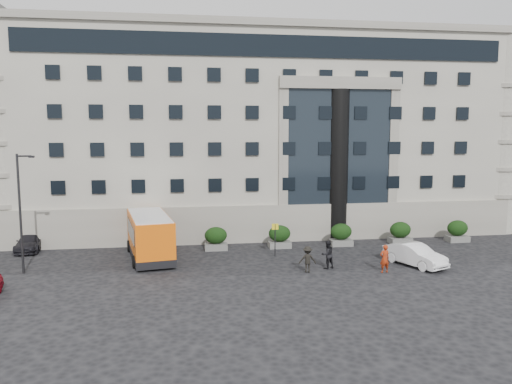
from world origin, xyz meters
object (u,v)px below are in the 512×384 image
at_px(hedge_c, 280,236).
at_px(hedge_f, 457,231).
at_px(white_taxi, 415,255).
at_px(minibus, 150,234).
at_px(hedge_a, 150,240).
at_px(parked_car_d, 19,236).
at_px(hedge_b, 216,238).
at_px(parked_car_c, 30,242).
at_px(street_lamp, 21,209).
at_px(pedestrian_a, 385,259).
at_px(hedge_e, 400,233).
at_px(pedestrian_c, 307,259).
at_px(red_truck, 67,218).
at_px(bus_stop_sign, 275,234).
at_px(pedestrian_b, 327,255).
at_px(hedge_d, 341,234).

height_order(hedge_c, hedge_f, same).
bearing_deg(hedge_f, white_taxi, -136.63).
bearing_deg(hedge_f, minibus, -175.80).
relative_size(hedge_a, parked_car_d, 0.39).
relative_size(hedge_b, parked_car_c, 0.41).
bearing_deg(street_lamp, pedestrian_a, -7.95).
distance_m(hedge_e, pedestrian_c, 12.37).
bearing_deg(minibus, hedge_c, 0.53).
bearing_deg(hedge_b, minibus, -159.43).
xyz_separation_m(red_truck, parked_car_d, (-3.15, -3.65, -0.77)).
relative_size(hedge_c, red_truck, 0.34).
xyz_separation_m(bus_stop_sign, parked_car_c, (-19.00, 4.81, -1.08)).
height_order(hedge_a, pedestrian_c, hedge_a).
relative_size(hedge_c, hedge_f, 1.00).
distance_m(parked_car_d, pedestrian_c, 25.21).
relative_size(hedge_e, hedge_f, 1.00).
height_order(hedge_a, red_truck, red_truck).
relative_size(hedge_e, pedestrian_a, 0.97).
xyz_separation_m(white_taxi, pedestrian_b, (-6.33, 0.18, 0.21)).
bearing_deg(parked_car_d, parked_car_c, -55.39).
bearing_deg(pedestrian_a, hedge_c, -62.82).
xyz_separation_m(hedge_e, red_truck, (-28.84, 8.49, 0.49)).
bearing_deg(white_taxi, hedge_f, 20.37).
bearing_deg(hedge_b, hedge_f, 0.00).
distance_m(hedge_a, pedestrian_c, 13.13).
bearing_deg(pedestrian_b, minibus, -40.35).
height_order(hedge_f, parked_car_d, hedge_f).
height_order(red_truck, pedestrian_b, red_truck).
bearing_deg(parked_car_d, hedge_e, -4.98).
bearing_deg(hedge_f, pedestrian_a, -140.87).
bearing_deg(pedestrian_b, red_truck, -55.77).
bearing_deg(hedge_a, pedestrian_c, -34.13).
bearing_deg(street_lamp, hedge_e, 9.48).
bearing_deg(hedge_a, white_taxi, -19.88).
xyz_separation_m(hedge_e, white_taxi, (-2.00, -6.80, -0.15)).
bearing_deg(pedestrian_c, minibus, -21.07).
height_order(hedge_f, bus_stop_sign, bus_stop_sign).
xyz_separation_m(hedge_f, parked_car_d, (-37.20, 4.83, -0.28)).
bearing_deg(minibus, hedge_f, -5.76).
distance_m(hedge_d, red_truck, 25.12).
distance_m(minibus, parked_car_d, 13.23).
bearing_deg(hedge_c, hedge_f, 0.00).
bearing_deg(hedge_a, pedestrian_a, -26.98).
bearing_deg(hedge_d, street_lamp, -168.47).
xyz_separation_m(parked_car_d, white_taxi, (30.00, -11.63, 0.13)).
bearing_deg(pedestrian_c, hedge_b, -46.50).
bearing_deg(red_truck, hedge_a, -52.72).
bearing_deg(hedge_e, pedestrian_a, -120.56).
xyz_separation_m(bus_stop_sign, pedestrian_a, (6.49, -5.34, -0.78)).
relative_size(minibus, pedestrian_b, 4.15).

